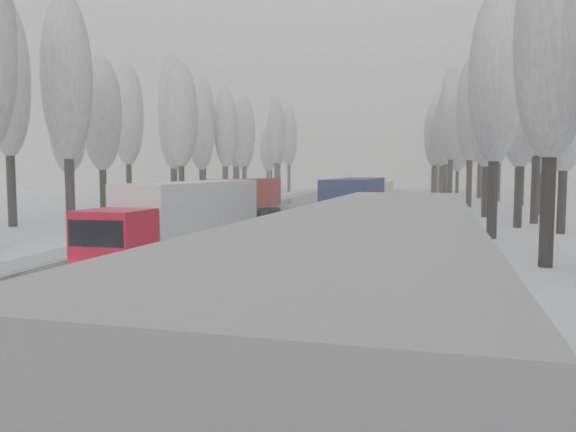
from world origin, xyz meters
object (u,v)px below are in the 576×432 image
(truck_blue_box, at_px, (359,203))
(truck_red_red, at_px, (242,197))
(truck_red_white, at_px, (188,216))
(truck_grey_tarp, at_px, (386,306))
(truck_cream_box, at_px, (378,198))
(box_truck_distant, at_px, (377,189))

(truck_blue_box, relative_size, truck_red_red, 1.05)
(truck_red_white, xyz_separation_m, truck_red_red, (-2.91, 21.60, -0.08))
(truck_grey_tarp, height_order, truck_blue_box, truck_blue_box)
(truck_grey_tarp, height_order, truck_cream_box, truck_grey_tarp)
(truck_red_red, bearing_deg, truck_cream_box, 17.60)
(truck_grey_tarp, bearing_deg, truck_red_white, 124.73)
(truck_cream_box, height_order, box_truck_distant, truck_cream_box)
(truck_blue_box, distance_m, truck_cream_box, 12.27)
(truck_red_white, bearing_deg, truck_cream_box, 73.42)
(box_truck_distant, distance_m, truck_red_red, 53.89)
(truck_blue_box, xyz_separation_m, box_truck_distant, (-0.18, 62.91, -0.98))
(truck_cream_box, distance_m, truck_red_white, 25.38)
(box_truck_distant, xyz_separation_m, truck_red_white, (-7.72, -74.43, 0.94))
(truck_cream_box, distance_m, box_truck_distant, 50.71)
(truck_blue_box, bearing_deg, truck_cream_box, 89.50)
(truck_blue_box, bearing_deg, box_truck_distant, 94.69)
(box_truck_distant, xyz_separation_m, truck_red_red, (-10.63, -52.83, 0.85))
(truck_red_white, bearing_deg, truck_red_red, 101.81)
(truck_red_white, bearing_deg, box_truck_distant, 88.22)
(truck_cream_box, xyz_separation_m, truck_red_white, (-8.98, -23.74, 0.15))
(truck_cream_box, distance_m, truck_red_red, 12.08)
(box_truck_distant, bearing_deg, truck_cream_box, -88.74)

